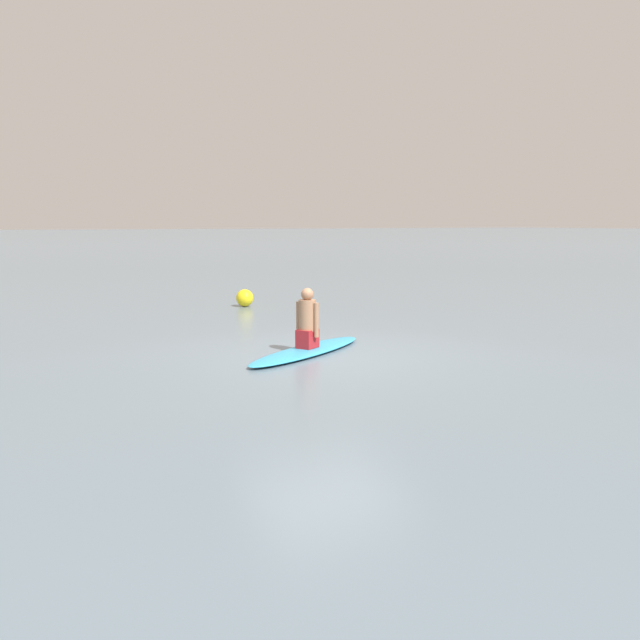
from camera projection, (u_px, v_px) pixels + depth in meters
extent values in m
plane|color=slate|center=(327.00, 356.00, 10.52)|extent=(400.00, 400.00, 0.00)
ellipsoid|color=#339EC6|center=(307.00, 351.00, 10.72)|extent=(2.93, 2.07, 0.09)
cube|color=#A51E23|center=(307.00, 339.00, 10.69)|extent=(0.41, 0.39, 0.30)
cylinder|color=#9E7051|center=(307.00, 315.00, 10.63)|extent=(0.38, 0.38, 0.50)
sphere|color=#9E7051|center=(307.00, 294.00, 10.58)|extent=(0.20, 0.20, 0.20)
cylinder|color=#9E7051|center=(299.00, 318.00, 10.73)|extent=(0.11, 0.11, 0.55)
cylinder|color=#9E7051|center=(316.00, 320.00, 10.55)|extent=(0.11, 0.11, 0.55)
sphere|color=yellow|center=(245.00, 298.00, 16.65)|extent=(0.44, 0.44, 0.44)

